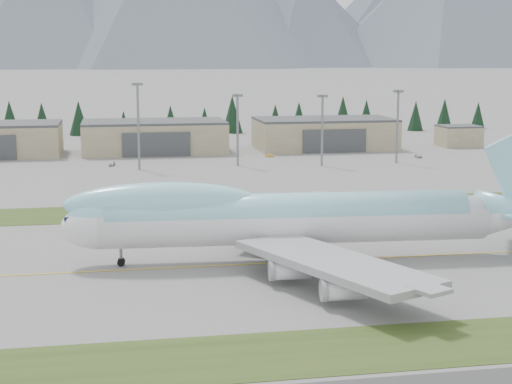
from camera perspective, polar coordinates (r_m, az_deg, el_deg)
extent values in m
plane|color=slate|center=(126.03, 3.19, -5.10)|extent=(7000.00, 7000.00, 0.00)
cube|color=#324719|center=(91.30, 8.87, -11.12)|extent=(400.00, 14.00, 0.08)
cube|color=#324719|center=(168.99, -0.38, -1.22)|extent=(400.00, 18.00, 0.08)
cube|color=yellow|center=(126.03, 3.19, -5.10)|extent=(400.00, 0.40, 0.02)
cylinder|color=white|center=(125.36, 2.88, -2.16)|extent=(62.31, 11.25, 7.19)
cylinder|color=#96E3F6|center=(124.92, 2.38, -1.57)|extent=(57.86, 10.40, 6.64)
ellipsoid|color=white|center=(124.16, -11.39, -2.46)|extent=(11.96, 7.93, 7.19)
ellipsoid|color=#96E3F6|center=(123.89, -11.41, -1.86)|extent=(10.01, 6.72, 6.10)
ellipsoid|color=#96E3F6|center=(123.02, -6.81, -0.82)|extent=(30.88, 8.10, 6.64)
cube|color=#0C1433|center=(124.26, -13.19, -1.84)|extent=(2.56, 3.03, 1.43)
cube|color=#96E3F6|center=(142.86, 17.94, -0.87)|extent=(11.68, 13.87, 0.51)
cube|color=#9DA0A4|center=(143.76, 2.55, -1.40)|extent=(26.42, 33.76, 1.11)
cube|color=#9DA0A4|center=(108.80, 5.61, -5.14)|extent=(23.22, 34.59, 1.11)
cylinder|color=white|center=(139.19, 0.76, -2.66)|extent=(5.92, 3.14, 2.77)
cylinder|color=white|center=(149.91, 2.31, -1.75)|extent=(5.92, 3.14, 2.77)
cylinder|color=white|center=(112.62, 2.57, -5.69)|extent=(5.92, 3.14, 2.77)
cylinder|color=white|center=(103.94, 6.45, -7.08)|extent=(5.92, 3.14, 2.77)
cylinder|color=slate|center=(125.09, -9.79, -4.71)|extent=(0.52, 0.52, 2.66)
cylinder|color=slate|center=(129.42, 1.89, -4.03)|extent=(0.66, 0.66, 2.88)
cylinder|color=slate|center=(123.06, 2.35, -4.77)|extent=(0.66, 0.66, 2.88)
cylinder|color=slate|center=(130.34, 4.30, -3.95)|extent=(0.66, 0.66, 2.88)
cylinder|color=slate|center=(124.02, 4.88, -4.68)|extent=(0.66, 0.66, 2.88)
cylinder|color=black|center=(124.84, -9.79, -5.08)|extent=(1.24, 0.47, 1.22)
cylinder|color=black|center=(125.70, -9.77, -4.98)|extent=(1.24, 0.47, 1.22)
cylinder|color=black|center=(129.61, 1.89, -4.36)|extent=(1.36, 0.64, 1.33)
cylinder|color=black|center=(123.26, 2.35, -5.11)|extent=(1.36, 0.64, 1.33)
cylinder|color=black|center=(130.52, 4.30, -4.28)|extent=(1.36, 0.64, 1.33)
cylinder|color=black|center=(124.22, 4.88, -5.02)|extent=(1.36, 0.64, 1.33)
cube|color=gray|center=(270.07, -7.42, 3.95)|extent=(48.00, 26.00, 10.00)
cube|color=#3C3F41|center=(269.58, -7.44, 5.09)|extent=(48.00, 26.00, 0.80)
cube|color=#3C3F41|center=(256.97, -7.25, 3.43)|extent=(22.08, 0.60, 8.00)
cube|color=gray|center=(279.62, 4.99, 4.19)|extent=(48.00, 26.00, 10.00)
cube|color=#3C3F41|center=(279.14, 5.00, 5.30)|extent=(48.00, 26.00, 0.80)
cube|color=#3C3F41|center=(266.99, 5.74, 3.70)|extent=(22.08, 0.60, 8.00)
cube|color=gray|center=(295.09, 14.51, 3.92)|extent=(14.00, 12.00, 7.00)
cube|color=#3C3F41|center=(294.74, 14.55, 4.65)|extent=(14.00, 12.00, 0.60)
cylinder|color=slate|center=(228.11, -8.55, 4.63)|extent=(0.70, 0.70, 24.17)
cube|color=slate|center=(227.33, -8.63, 7.76)|extent=(3.20, 3.20, 0.80)
cylinder|color=slate|center=(233.79, -1.35, 4.42)|extent=(0.70, 0.70, 20.58)
cube|color=slate|center=(233.01, -1.36, 7.04)|extent=(3.20, 3.20, 0.80)
cylinder|color=slate|center=(234.58, 4.83, 4.38)|extent=(0.70, 0.70, 20.40)
cube|color=slate|center=(233.81, 4.87, 6.97)|extent=(3.20, 3.20, 0.80)
cylinder|color=slate|center=(243.59, 10.24, 4.60)|extent=(0.70, 0.70, 21.53)
cube|color=slate|center=(242.85, 10.33, 7.22)|extent=(3.20, 3.20, 0.80)
imported|color=silver|center=(238.84, -10.43, 1.89)|extent=(2.17, 4.08, 1.32)
imported|color=gold|center=(255.60, 1.01, 2.57)|extent=(3.26, 2.41, 1.03)
imported|color=silver|center=(259.20, 11.73, 2.46)|extent=(2.07, 4.41, 1.24)
cone|color=black|center=(331.19, -17.47, 5.08)|extent=(8.32, 8.32, 14.87)
cone|color=black|center=(333.61, -15.30, 5.13)|extent=(7.73, 7.73, 13.80)
cone|color=black|center=(333.26, -12.76, 5.28)|extent=(8.04, 8.04, 14.35)
cone|color=black|center=(329.91, -9.60, 4.97)|extent=(5.69, 5.69, 10.16)
cone|color=black|center=(333.14, -6.23, 5.27)|extent=(6.81, 6.81, 12.15)
cone|color=black|center=(334.26, -3.76, 5.23)|extent=(6.19, 6.19, 11.06)
cone|color=black|center=(335.57, -1.74, 5.69)|extent=(8.96, 8.96, 16.01)
cone|color=black|center=(334.80, 1.41, 5.37)|extent=(6.94, 6.94, 12.40)
cone|color=black|center=(344.04, 3.14, 5.52)|extent=(7.24, 7.24, 12.92)
cone|color=black|center=(346.55, 6.33, 5.71)|extent=(8.58, 8.58, 15.32)
cone|color=black|center=(352.41, 8.02, 5.59)|extent=(7.59, 7.59, 13.56)
cone|color=black|center=(352.74, 11.53, 5.47)|extent=(7.38, 7.38, 13.18)
cone|color=black|center=(366.22, 13.54, 5.58)|extent=(7.65, 7.65, 13.65)
cone|color=black|center=(370.86, 15.84, 5.41)|extent=(6.73, 6.73, 12.01)
cone|color=#454B5C|center=(2343.44, -14.94, 13.07)|extent=(830.08, 830.08, 352.14)
cone|color=#454B5C|center=(2443.98, 3.42, 12.56)|extent=(603.24, 603.24, 294.53)
cone|color=#454B5C|center=(2561.45, 13.71, 13.32)|extent=(879.96, 879.96, 396.88)
cone|color=#454B5C|center=(3029.62, -13.97, 13.34)|extent=(920.97, 920.97, 460.49)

